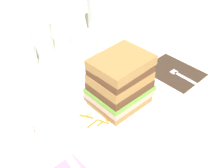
% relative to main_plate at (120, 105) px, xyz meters
% --- Properties ---
extents(ground_plane, '(3.00, 3.00, 0.00)m').
position_rel_main_plate_xyz_m(ground_plane, '(-0.01, 0.00, -0.01)').
color(ground_plane, beige).
extents(main_plate, '(0.26, 0.26, 0.01)m').
position_rel_main_plate_xyz_m(main_plate, '(0.00, 0.00, 0.00)').
color(main_plate, white).
rests_on(main_plate, ground_plane).
extents(sandwich, '(0.13, 0.11, 0.13)m').
position_rel_main_plate_xyz_m(sandwich, '(0.00, -0.00, 0.07)').
color(sandwich, '#A87A42').
rests_on(sandwich, main_plate).
extents(carrot_shred_0, '(0.02, 0.03, 0.00)m').
position_rel_main_plate_xyz_m(carrot_shred_0, '(-0.09, 0.02, 0.01)').
color(carrot_shred_0, orange).
rests_on(carrot_shred_0, main_plate).
extents(carrot_shred_1, '(0.03, 0.01, 0.00)m').
position_rel_main_plate_xyz_m(carrot_shred_1, '(-0.09, -0.01, 0.01)').
color(carrot_shred_1, orange).
rests_on(carrot_shred_1, main_plate).
extents(carrot_shred_2, '(0.01, 0.03, 0.00)m').
position_rel_main_plate_xyz_m(carrot_shred_2, '(-0.06, -0.01, 0.01)').
color(carrot_shred_2, orange).
rests_on(carrot_shred_2, main_plate).
extents(carrot_shred_3, '(0.02, 0.00, 0.00)m').
position_rel_main_plate_xyz_m(carrot_shred_3, '(-0.08, -0.02, 0.01)').
color(carrot_shred_3, orange).
rests_on(carrot_shred_3, main_plate).
extents(carrot_shred_4, '(0.02, 0.01, 0.00)m').
position_rel_main_plate_xyz_m(carrot_shred_4, '(-0.08, 0.02, 0.01)').
color(carrot_shred_4, orange).
rests_on(carrot_shred_4, main_plate).
extents(carrot_shred_5, '(0.01, 0.03, 0.00)m').
position_rel_main_plate_xyz_m(carrot_shred_5, '(-0.07, -0.02, 0.01)').
color(carrot_shred_5, orange).
rests_on(carrot_shred_5, main_plate).
extents(carrot_shred_6, '(0.00, 0.02, 0.00)m').
position_rel_main_plate_xyz_m(carrot_shred_6, '(0.07, 0.01, 0.01)').
color(carrot_shred_6, orange).
rests_on(carrot_shred_6, main_plate).
extents(carrot_shred_7, '(0.02, 0.00, 0.00)m').
position_rel_main_plate_xyz_m(carrot_shred_7, '(0.09, 0.01, 0.01)').
color(carrot_shred_7, orange).
rests_on(carrot_shred_7, main_plate).
extents(carrot_shred_8, '(0.00, 0.03, 0.00)m').
position_rel_main_plate_xyz_m(carrot_shred_8, '(0.06, -0.01, 0.01)').
color(carrot_shred_8, orange).
rests_on(carrot_shred_8, main_plate).
extents(carrot_shred_9, '(0.01, 0.02, 0.00)m').
position_rel_main_plate_xyz_m(carrot_shred_9, '(0.08, -0.01, 0.01)').
color(carrot_shred_9, orange).
rests_on(carrot_shred_9, main_plate).
extents(carrot_shred_10, '(0.02, 0.03, 0.00)m').
position_rel_main_plate_xyz_m(carrot_shred_10, '(0.08, 0.02, 0.01)').
color(carrot_shred_10, orange).
rests_on(carrot_shred_10, main_plate).
extents(napkin_dark, '(0.12, 0.15, 0.00)m').
position_rel_main_plate_xyz_m(napkin_dark, '(0.21, -0.00, -0.01)').
color(napkin_dark, '#38281E').
rests_on(napkin_dark, ground_plane).
extents(fork, '(0.02, 0.17, 0.00)m').
position_rel_main_plate_xyz_m(fork, '(0.21, -0.02, -0.00)').
color(fork, silver).
rests_on(fork, napkin_dark).
extents(knife, '(0.04, 0.20, 0.00)m').
position_rel_main_plate_xyz_m(knife, '(-0.17, -0.02, -0.01)').
color(knife, silver).
rests_on(knife, ground_plane).
extents(juice_glass, '(0.08, 0.08, 0.08)m').
position_rel_main_plate_xyz_m(juice_glass, '(0.06, 0.22, 0.03)').
color(juice_glass, white).
rests_on(juice_glass, ground_plane).
extents(empty_tumbler_0, '(0.07, 0.07, 0.08)m').
position_rel_main_plate_xyz_m(empty_tumbler_0, '(-0.09, 0.30, 0.03)').
color(empty_tumbler_0, silver).
rests_on(empty_tumbler_0, ground_plane).
extents(empty_tumbler_1, '(0.06, 0.06, 0.10)m').
position_rel_main_plate_xyz_m(empty_tumbler_1, '(-0.00, 0.33, 0.04)').
color(empty_tumbler_1, silver).
rests_on(empty_tumbler_1, ground_plane).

